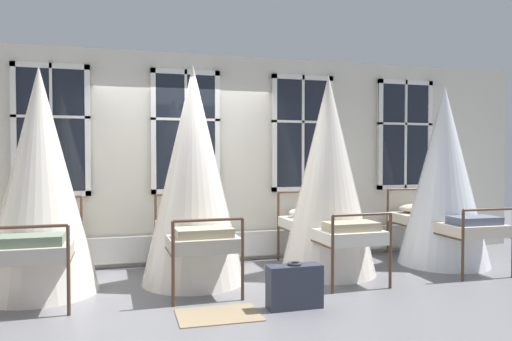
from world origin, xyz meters
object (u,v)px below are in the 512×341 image
object	(u,v)px
cot_fourth	(328,177)
suitcase_dark	(294,286)
cot_second	(40,184)
cot_third	(193,177)
cot_fifth	(444,178)

from	to	relation	value
cot_fourth	suitcase_dark	size ratio (longest dim) A/B	4.64
cot_second	cot_third	distance (m)	1.73
cot_fifth	cot_fourth	bearing A→B (deg)	92.62
cot_second	cot_fifth	size ratio (longest dim) A/B	1.01
cot_second	suitcase_dark	size ratio (longest dim) A/B	4.54
cot_third	cot_fourth	xyz separation A→B (m)	(1.77, -0.02, -0.02)
cot_second	suitcase_dark	xyz separation A→B (m)	(2.56, -1.29, -1.01)
cot_third	cot_fourth	size ratio (longest dim) A/B	1.02
cot_third	cot_fifth	distance (m)	3.59
cot_second	cot_third	xyz separation A→B (m)	(1.72, 0.01, 0.05)
cot_fourth	cot_fifth	size ratio (longest dim) A/B	1.03
cot_second	cot_fifth	bearing A→B (deg)	-89.85
cot_third	cot_fifth	bearing A→B (deg)	-91.07
cot_fourth	suitcase_dark	world-z (taller)	cot_fourth
cot_third	suitcase_dark	bearing A→B (deg)	-148.80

